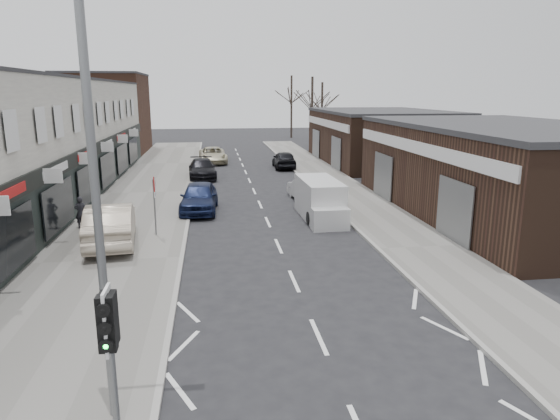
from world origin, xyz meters
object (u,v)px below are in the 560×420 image
object	(u,v)px
white_van	(320,200)
parked_car_left_a	(199,197)
parked_car_right_b	(284,160)
warning_sign	(155,189)
pedestrian	(81,212)
parked_car_right_a	(307,190)
street_lamp	(105,189)
traffic_light	(109,335)
sedan_on_pavement	(111,224)
parked_car_left_b	(202,169)
parked_car_left_c	(213,155)

from	to	relation	value
white_van	parked_car_left_a	distance (m)	6.53
parked_car_right_b	warning_sign	bearing A→B (deg)	67.86
warning_sign	pedestrian	bearing A→B (deg)	155.31
warning_sign	parked_car_right_a	xyz separation A→B (m)	(8.00, 6.62, -1.52)
warning_sign	parked_car_right_a	distance (m)	10.49
street_lamp	parked_car_right_a	xyz separation A→B (m)	(7.36, 19.42, -3.94)
parked_car_right_b	street_lamp	bearing A→B (deg)	77.67
traffic_light	parked_car_left_a	size ratio (longest dim) A/B	0.67
sedan_on_pavement	parked_car_left_b	bearing A→B (deg)	-108.85
street_lamp	parked_car_right_b	world-z (taller)	street_lamp
traffic_light	white_van	xyz separation A→B (m)	(7.13, 16.50, -1.49)
street_lamp	parked_car_right_a	bearing A→B (deg)	69.24
parked_car_right_a	street_lamp	bearing A→B (deg)	64.60
parked_car_left_c	white_van	bearing A→B (deg)	-79.26
sedan_on_pavement	parked_car_right_a	xyz separation A→B (m)	(9.72, 7.69, -0.30)
white_van	parked_car_left_a	size ratio (longest dim) A/B	1.09
white_van	parked_car_right_b	distance (m)	17.14
traffic_light	parked_car_left_c	size ratio (longest dim) A/B	0.61
parked_car_left_a	parked_car_left_b	world-z (taller)	parked_car_left_a
warning_sign	parked_car_left_b	world-z (taller)	warning_sign
parked_car_left_c	warning_sign	bearing A→B (deg)	-99.50
traffic_light	parked_car_left_b	world-z (taller)	traffic_light
sedan_on_pavement	white_van	bearing A→B (deg)	-166.72
warning_sign	street_lamp	bearing A→B (deg)	-87.16
sedan_on_pavement	pedestrian	world-z (taller)	sedan_on_pavement
street_lamp	white_van	bearing A→B (deg)	64.61
white_van	parked_car_left_b	xyz separation A→B (m)	(-6.13, 13.08, -0.22)
white_van	parked_car_left_c	world-z (taller)	white_van
warning_sign	parked_car_right_b	world-z (taller)	warning_sign
street_lamp	parked_car_left_a	bearing A→B (deg)	86.33
warning_sign	traffic_light	bearing A→B (deg)	-86.90
traffic_light	warning_sign	size ratio (longest dim) A/B	1.15
pedestrian	parked_car_left_c	size ratio (longest dim) A/B	0.29
parked_car_left_a	parked_car_left_b	size ratio (longest dim) A/B	0.96
warning_sign	sedan_on_pavement	world-z (taller)	warning_sign
sedan_on_pavement	parked_car_right_b	bearing A→B (deg)	-123.38
white_van	warning_sign	bearing A→B (deg)	-163.59
white_van	pedestrian	world-z (taller)	white_van
parked_car_left_b	parked_car_left_c	xyz separation A→B (m)	(0.84, 8.15, 0.01)
white_van	pedestrian	distance (m)	11.50
white_van	parked_car_right_a	world-z (taller)	white_van
pedestrian	parked_car_right_b	bearing A→B (deg)	-127.02
parked_car_left_b	parked_car_right_b	bearing A→B (deg)	27.99
street_lamp	pedestrian	size ratio (longest dim) A/B	5.36
warning_sign	white_van	size ratio (longest dim) A/B	0.53
pedestrian	parked_car_right_a	xyz separation A→B (m)	(11.58, 4.98, -0.18)
parked_car_right_b	parked_car_left_b	bearing A→B (deg)	32.23
white_van	sedan_on_pavement	distance (m)	10.25
parked_car_left_a	white_van	bearing A→B (deg)	-16.82
parked_car_left_a	sedan_on_pavement	bearing A→B (deg)	-117.60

